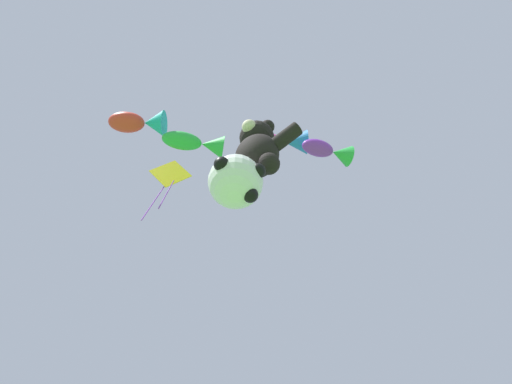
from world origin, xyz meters
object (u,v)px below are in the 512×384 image
(fish_kite_violet, at_px, (329,151))
(diamond_kite, at_px, (169,177))
(teddy_bear_kite, at_px, (257,150))
(fish_kite_emerald, at_px, (197,143))
(soccer_ball_kite, at_px, (236,182))
(fish_kite_magenta, at_px, (280,142))
(fish_kite_crimson, at_px, (140,123))

(fish_kite_violet, xyz_separation_m, diamond_kite, (-5.08, -1.98, -0.39))
(teddy_bear_kite, relative_size, fish_kite_emerald, 1.10)
(teddy_bear_kite, xyz_separation_m, soccer_ball_kite, (-0.31, -0.23, -1.39))
(teddy_bear_kite, relative_size, fish_kite_violet, 1.30)
(teddy_bear_kite, height_order, fish_kite_magenta, fish_kite_magenta)
(teddy_bear_kite, distance_m, fish_kite_emerald, 4.16)
(fish_kite_crimson, distance_m, diamond_kite, 2.00)
(soccer_ball_kite, distance_m, fish_kite_magenta, 5.78)
(fish_kite_emerald, xyz_separation_m, diamond_kite, (-1.44, 0.48, -0.25))
(fish_kite_magenta, height_order, fish_kite_emerald, fish_kite_magenta)
(soccer_ball_kite, relative_size, fish_kite_violet, 0.68)
(fish_kite_crimson, xyz_separation_m, diamond_kite, (0.01, 1.82, -0.83))
(fish_kite_magenta, height_order, diamond_kite, fish_kite_magenta)
(teddy_bear_kite, distance_m, fish_kite_magenta, 4.41)
(fish_kite_violet, height_order, fish_kite_magenta, fish_kite_magenta)
(fish_kite_magenta, height_order, fish_kite_crimson, fish_kite_crimson)
(soccer_ball_kite, relative_size, fish_kite_crimson, 0.57)
(fish_kite_magenta, bearing_deg, fish_kite_violet, 33.19)
(fish_kite_magenta, bearing_deg, fish_kite_crimson, -141.97)
(teddy_bear_kite, distance_m, fish_kite_violet, 4.67)
(teddy_bear_kite, relative_size, diamond_kite, 0.64)
(teddy_bear_kite, bearing_deg, fish_kite_magenta, 94.69)
(fish_kite_crimson, bearing_deg, fish_kite_emerald, 42.80)
(fish_kite_violet, relative_size, diamond_kite, 0.49)
(soccer_ball_kite, xyz_separation_m, fish_kite_crimson, (-3.56, -0.76, 5.35))
(soccer_ball_kite, xyz_separation_m, fish_kite_emerald, (-2.10, 0.59, 4.76))
(fish_kite_emerald, xyz_separation_m, fish_kite_crimson, (-1.45, -1.35, 0.59))
(soccer_ball_kite, height_order, fish_kite_emerald, fish_kite_emerald)
(fish_kite_violet, xyz_separation_m, fish_kite_magenta, (-1.38, -0.90, 0.45))
(fish_kite_magenta, distance_m, fish_kite_crimson, 4.71)
(fish_kite_violet, relative_size, fish_kite_emerald, 0.84)
(fish_kite_violet, bearing_deg, diamond_kite, -158.68)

